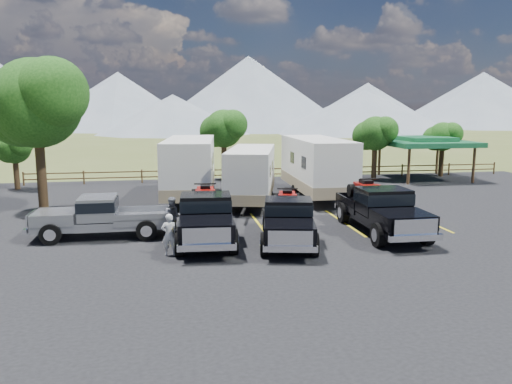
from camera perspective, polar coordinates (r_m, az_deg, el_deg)
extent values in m
plane|color=#4E5926|center=(19.60, 8.42, -6.44)|extent=(320.00, 320.00, 0.00)
cube|color=black|center=(22.36, 6.01, -4.32)|extent=(44.00, 34.00, 0.04)
cube|color=gold|center=(22.50, -9.61, -4.25)|extent=(0.12, 5.50, 0.01)
cube|color=gold|center=(22.85, 0.49, -3.89)|extent=(0.12, 5.50, 0.01)
cube|color=gold|center=(23.88, 9.99, -3.45)|extent=(0.12, 5.50, 0.01)
cube|color=gold|center=(25.50, 18.49, -2.97)|extent=(0.12, 5.50, 0.01)
cylinder|color=black|center=(27.81, -23.34, 2.35)|extent=(0.48, 0.48, 4.48)
sphere|color=#154010|center=(27.63, -23.81, 9.27)|extent=(4.48, 4.48, 4.48)
sphere|color=#154010|center=(26.65, -22.26, 10.42)|extent=(3.52, 3.52, 3.52)
sphere|color=#154010|center=(28.53, -25.19, 8.52)|extent=(3.84, 3.84, 3.84)
cylinder|color=black|center=(38.16, 13.36, 3.38)|extent=(0.39, 0.39, 2.80)
sphere|color=#154010|center=(37.99, 13.48, 6.53)|extent=(2.52, 2.52, 2.52)
sphere|color=#154010|center=(37.79, 14.53, 6.88)|extent=(1.98, 1.98, 1.98)
sphere|color=#154010|center=(38.17, 12.54, 6.31)|extent=(2.16, 2.16, 2.16)
cylinder|color=black|center=(41.76, 20.42, 3.37)|extent=(0.38, 0.38, 2.52)
sphere|color=#154010|center=(41.61, 20.57, 5.95)|extent=(2.24, 2.24, 2.24)
sphere|color=#154010|center=(41.50, 21.44, 6.22)|extent=(1.76, 1.76, 1.76)
sphere|color=#154010|center=(41.70, 19.78, 5.78)|extent=(1.92, 1.92, 1.92)
cylinder|color=black|center=(37.27, -3.67, 3.70)|extent=(0.41, 0.41, 3.08)
sphere|color=#154010|center=(37.10, -3.71, 7.25)|extent=(2.80, 2.80, 2.80)
sphere|color=#154010|center=(36.67, -2.68, 7.70)|extent=(2.20, 2.20, 2.20)
sphere|color=#154010|center=(37.49, -4.63, 6.96)|extent=(2.40, 2.40, 2.40)
cylinder|color=black|center=(36.51, -25.71, 1.97)|extent=(0.36, 0.36, 2.24)
sphere|color=#154010|center=(36.35, -25.90, 4.60)|extent=(2.10, 2.10, 2.10)
sphere|color=#154010|center=(35.86, -25.40, 4.94)|extent=(1.65, 1.65, 1.65)
sphere|color=#154010|center=(36.80, -26.37, 4.38)|extent=(1.80, 1.80, 1.80)
cylinder|color=brown|center=(38.02, -25.04, 1.35)|extent=(0.12, 0.12, 1.00)
cylinder|color=brown|center=(37.17, -19.08, 1.55)|extent=(0.12, 0.12, 1.00)
cylinder|color=brown|center=(36.74, -12.91, 1.75)|extent=(0.12, 0.12, 1.00)
cylinder|color=brown|center=(36.74, -6.67, 1.93)|extent=(0.12, 0.12, 1.00)
cylinder|color=brown|center=(37.17, -0.50, 2.09)|extent=(0.12, 0.12, 1.00)
cylinder|color=brown|center=(38.02, 5.46, 2.21)|extent=(0.12, 0.12, 1.00)
cylinder|color=brown|center=(39.26, 11.11, 2.31)|extent=(0.12, 0.12, 1.00)
cylinder|color=brown|center=(40.86, 16.36, 2.38)|extent=(0.12, 0.12, 1.00)
cylinder|color=brown|center=(42.78, 21.18, 2.43)|extent=(0.12, 0.12, 1.00)
cylinder|color=brown|center=(44.96, 25.56, 2.46)|extent=(0.12, 0.12, 1.00)
cube|color=brown|center=(37.55, 2.52, 2.08)|extent=(36.00, 0.06, 0.08)
cube|color=brown|center=(37.50, 2.52, 2.68)|extent=(36.00, 0.06, 0.08)
cylinder|color=brown|center=(36.55, 17.06, 2.80)|extent=(0.20, 0.20, 2.60)
cylinder|color=brown|center=(41.04, 13.92, 3.65)|extent=(0.20, 0.20, 2.60)
cylinder|color=brown|center=(39.06, 23.62, 2.83)|extent=(0.20, 0.20, 2.60)
cylinder|color=brown|center=(43.30, 20.00, 3.65)|extent=(0.20, 0.20, 2.60)
cube|color=#1C633A|center=(39.79, 18.76, 5.33)|extent=(6.20, 6.20, 0.35)
cube|color=#1C633A|center=(39.77, 18.79, 5.76)|extent=(3.50, 3.50, 0.35)
cone|color=slate|center=(130.42, -15.39, 10.03)|extent=(44.00, 44.00, 14.00)
cone|color=slate|center=(127.49, -0.86, 11.28)|extent=(52.00, 52.00, 18.00)
cone|color=slate|center=(142.49, 12.58, 9.68)|extent=(40.00, 40.00, 12.00)
cone|color=slate|center=(154.10, 24.41, 9.60)|extent=(50.00, 50.00, 15.00)
cone|color=slate|center=(104.87, -9.44, 8.77)|extent=(32.00, 32.00, 8.00)
cone|color=slate|center=(109.80, 12.20, 8.98)|extent=(40.00, 40.00, 9.00)
cube|color=black|center=(20.37, -5.73, -3.73)|extent=(2.30, 6.07, 0.38)
cube|color=black|center=(18.33, -5.69, -4.00)|extent=(2.13, 2.01, 0.52)
cube|color=black|center=(20.09, -5.77, -1.72)|extent=(2.07, 1.76, 1.05)
cube|color=black|center=(20.06, -5.77, -1.28)|extent=(2.11, 1.82, 0.47)
cube|color=black|center=(22.15, -5.79, -1.88)|extent=(2.17, 2.63, 0.58)
cube|color=silver|center=(17.31, -5.66, -5.00)|extent=(1.68, 0.19, 0.58)
cube|color=silver|center=(17.35, -5.63, -6.32)|extent=(2.06, 0.32, 0.23)
cube|color=silver|center=(23.45, -5.80, -2.11)|extent=(2.06, 0.30, 0.23)
cylinder|color=black|center=(18.43, -8.74, -5.83)|extent=(0.37, 0.96, 0.94)
cylinder|color=black|center=(18.44, -2.59, -5.72)|extent=(0.37, 0.96, 0.94)
cylinder|color=black|center=(22.45, -8.29, -3.02)|extent=(0.37, 0.96, 0.94)
cylinder|color=black|center=(22.46, -3.26, -2.93)|extent=(0.37, 0.96, 0.94)
cube|color=maroon|center=(22.02, -5.82, -0.08)|extent=(0.82, 1.40, 0.37)
cube|color=black|center=(21.98, -5.83, 0.59)|extent=(0.47, 0.81, 0.19)
cube|color=maroon|center=(21.44, -5.81, -0.06)|extent=(0.86, 0.42, 0.23)
cylinder|color=black|center=(21.48, -5.83, 0.95)|extent=(0.94, 0.12, 0.06)
cylinder|color=black|center=(21.49, -7.06, -0.91)|extent=(0.31, 0.60, 0.59)
cylinder|color=black|center=(21.50, -4.55, -0.86)|extent=(0.31, 0.60, 0.59)
cylinder|color=black|center=(22.63, -7.02, -0.38)|extent=(0.31, 0.60, 0.59)
cylinder|color=black|center=(22.63, -4.63, -0.33)|extent=(0.31, 0.60, 0.59)
cube|color=black|center=(20.08, 3.68, -4.04)|extent=(2.88, 5.77, 0.35)
cube|color=black|center=(18.19, 3.86, -4.33)|extent=(2.18, 2.09, 0.48)
cube|color=black|center=(19.81, 3.71, -2.16)|extent=(2.09, 1.85, 0.97)
cube|color=black|center=(19.78, 3.72, -1.75)|extent=(2.14, 1.92, 0.44)
cube|color=black|center=(21.72, 3.56, -2.27)|extent=(2.30, 2.66, 0.53)
cube|color=silver|center=(17.24, 3.95, -5.28)|extent=(1.53, 0.40, 0.53)
cube|color=silver|center=(17.29, 3.95, -6.51)|extent=(1.89, 0.56, 0.21)
cube|color=silver|center=(22.92, 3.48, -2.47)|extent=(1.89, 0.54, 0.21)
cylinder|color=black|center=(18.26, 0.97, -5.98)|extent=(0.46, 0.91, 0.87)
cylinder|color=black|center=(18.32, 6.70, -6.00)|extent=(0.46, 0.91, 0.87)
cylinder|color=black|center=(21.98, 1.17, -3.29)|extent=(0.46, 0.91, 0.87)
cylinder|color=black|center=(22.02, 5.91, -3.31)|extent=(0.46, 0.91, 0.87)
cube|color=maroon|center=(21.59, 3.58, -0.58)|extent=(0.92, 1.37, 0.34)
cube|color=black|center=(21.55, 3.59, 0.06)|extent=(0.53, 0.79, 0.17)
cube|color=maroon|center=(21.05, 3.62, -0.57)|extent=(0.83, 0.49, 0.21)
cylinder|color=black|center=(21.09, 3.63, 0.38)|extent=(0.86, 0.24, 0.06)
cylinder|color=black|center=(21.10, 2.43, -1.34)|extent=(0.36, 0.58, 0.54)
cylinder|color=black|center=(21.12, 4.80, -1.36)|extent=(0.36, 0.58, 0.54)
cylinder|color=black|center=(22.14, 2.42, -0.82)|extent=(0.36, 0.58, 0.54)
cylinder|color=black|center=(22.17, 4.67, -0.83)|extent=(0.36, 0.58, 0.54)
cube|color=black|center=(22.16, 14.13, -2.86)|extent=(2.05, 6.09, 0.38)
cube|color=black|center=(20.26, 16.43, -2.98)|extent=(2.07, 1.95, 0.53)
cube|color=black|center=(21.89, 14.35, -0.97)|extent=(2.02, 1.69, 1.06)
cube|color=black|center=(21.87, 14.36, -0.56)|extent=(2.07, 1.75, 0.48)
cube|color=black|center=(23.83, 12.38, -1.20)|extent=(2.08, 2.58, 0.58)
cube|color=silver|center=(19.33, 17.79, -3.82)|extent=(1.70, 0.11, 0.58)
cube|color=silver|center=(19.37, 17.81, -5.02)|extent=(2.09, 0.22, 0.23)
cube|color=silver|center=(25.07, 11.29, -1.46)|extent=(2.09, 0.20, 0.23)
cylinder|color=black|center=(19.94, 13.82, -4.80)|extent=(0.33, 0.96, 0.96)
cylinder|color=black|center=(20.78, 18.92, -4.46)|extent=(0.33, 0.96, 0.96)
cylinder|color=black|center=(23.76, 9.92, -2.34)|extent=(0.33, 0.96, 0.96)
cylinder|color=black|center=(24.48, 14.35, -2.15)|extent=(0.33, 0.96, 0.96)
cube|color=maroon|center=(23.71, 12.44, 0.50)|extent=(0.77, 1.39, 0.37)
cube|color=black|center=(23.67, 12.46, 1.14)|extent=(0.44, 0.80, 0.19)
cube|color=maroon|center=(23.16, 12.97, 0.54)|extent=(0.86, 0.39, 0.23)
cylinder|color=black|center=(23.20, 12.91, 1.48)|extent=(0.96, 0.08, 0.06)
cylinder|color=black|center=(23.04, 11.84, -0.27)|extent=(0.29, 0.60, 0.60)
cylinder|color=black|center=(23.39, 14.03, -0.21)|extent=(0.29, 0.60, 0.60)
cylinder|color=black|center=(24.12, 10.86, 0.20)|extent=(0.29, 0.60, 0.60)
cylinder|color=black|center=(24.46, 12.97, 0.25)|extent=(0.29, 0.60, 0.60)
cube|color=white|center=(29.14, -7.55, 3.13)|extent=(3.50, 8.47, 2.97)
cube|color=gray|center=(29.29, -7.50, 0.89)|extent=(3.53, 8.52, 0.66)
cube|color=black|center=(27.19, -10.65, 3.21)|extent=(0.13, 0.99, 0.66)
cube|color=black|center=(27.00, -5.03, 3.30)|extent=(0.13, 0.99, 0.66)
cylinder|color=black|center=(29.81, -9.82, -0.09)|extent=(0.35, 0.79, 0.77)
cylinder|color=black|center=(29.65, -5.05, -0.04)|extent=(0.35, 0.79, 0.77)
cube|color=black|center=(24.34, -8.25, -1.84)|extent=(0.34, 1.98, 0.11)
cube|color=white|center=(27.86, -0.56, 2.35)|extent=(3.98, 7.50, 2.58)
cube|color=gray|center=(28.01, -0.55, 0.32)|extent=(4.01, 7.54, 0.57)
cube|color=black|center=(26.19, -3.41, 2.43)|extent=(0.23, 0.84, 0.57)
cube|color=black|center=(25.98, 1.65, 2.39)|extent=(0.23, 0.84, 0.57)
cylinder|color=black|center=(28.48, -2.66, -0.51)|extent=(0.40, 0.71, 0.67)
cylinder|color=black|center=(28.30, 1.67, -0.57)|extent=(0.40, 0.71, 0.67)
cube|color=black|center=(23.72, -1.46, -2.22)|extent=(0.53, 1.69, 0.10)
cube|color=white|center=(29.91, 6.96, 3.28)|extent=(2.79, 8.23, 2.94)
cube|color=gray|center=(30.06, 6.91, 1.11)|extent=(2.81, 8.27, 0.65)
cube|color=black|center=(27.58, 5.46, 3.38)|extent=(0.04, 0.98, 0.65)
cube|color=black|center=(28.34, 10.66, 3.43)|extent=(0.04, 0.98, 0.65)
cylinder|color=black|center=(30.15, 4.47, 0.13)|extent=(0.29, 0.77, 0.76)
cylinder|color=black|center=(30.80, 8.93, 0.24)|extent=(0.29, 0.77, 0.76)
cube|color=black|center=(25.35, 9.96, -1.44)|extent=(0.17, 1.96, 0.11)
cube|color=gray|center=(21.77, -17.21, -3.44)|extent=(5.33, 1.72, 0.34)
cube|color=gray|center=(22.01, -21.90, -2.65)|extent=(1.68, 1.80, 0.47)
cube|color=gray|center=(21.65, -17.60, -1.71)|extent=(1.46, 1.76, 0.93)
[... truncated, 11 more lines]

